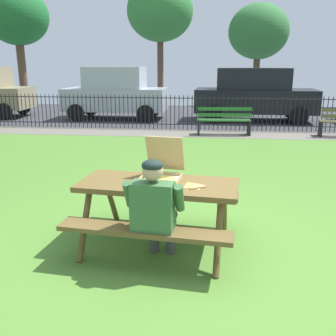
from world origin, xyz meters
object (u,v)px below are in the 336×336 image
object	(u,v)px
pizza_slice_on_table	(194,186)
far_tree_left	(17,17)
picnic_table_foreground	(158,197)
parked_car_right	(254,94)
far_tree_center	(259,32)
parked_car_center	(116,93)
adult_at_table	(155,208)
park_bench_center	(224,121)
pizza_box_open	(162,172)
far_tree_midleft	(160,11)

from	to	relation	value
pizza_slice_on_table	far_tree_left	xyz separation A→B (m)	(-10.60, 17.45, 3.82)
picnic_table_foreground	parked_car_right	world-z (taller)	parked_car_right
picnic_table_foreground	far_tree_center	size ratio (longest dim) A/B	0.38
parked_car_center	far_tree_center	world-z (taller)	far_tree_center
adult_at_table	picnic_table_foreground	bearing A→B (deg)	94.16
park_bench_center	parked_car_right	distance (m)	3.40
far_tree_left	pizza_box_open	bearing A→B (deg)	-59.36
pizza_box_open	pizza_slice_on_table	bearing A→B (deg)	-28.80
far_tree_left	park_bench_center	bearing A→B (deg)	-41.66
far_tree_center	far_tree_midleft	bearing A→B (deg)	180.00
parked_car_right	far_tree_center	size ratio (longest dim) A/B	0.87
adult_at_table	parked_car_center	world-z (taller)	parked_car_center
park_bench_center	parked_car_center	size ratio (longest dim) A/B	0.41
adult_at_table	parked_car_center	distance (m)	11.45
far_tree_midleft	parked_car_right	bearing A→B (deg)	-57.27
far_tree_left	far_tree_center	bearing A→B (deg)	0.00
picnic_table_foreground	far_tree_center	distance (m)	17.89
far_tree_midleft	adult_at_table	bearing A→B (deg)	-82.97
pizza_box_open	pizza_slice_on_table	size ratio (longest dim) A/B	2.09
pizza_box_open	far_tree_midleft	world-z (taller)	far_tree_midleft
parked_car_right	parked_car_center	bearing A→B (deg)	-179.98
parked_car_right	far_tree_left	xyz separation A→B (m)	(-12.42, 6.84, 3.59)
pizza_slice_on_table	parked_car_right	distance (m)	10.77
pizza_box_open	far_tree_left	size ratio (longest dim) A/B	0.10
parked_car_center	pizza_slice_on_table	bearing A→B (deg)	-71.87
picnic_table_foreground	parked_car_right	distance (m)	10.75
parked_car_right	far_tree_center	distance (m)	7.40
far_tree_center	far_tree_left	bearing A→B (deg)	180.00
picnic_table_foreground	park_bench_center	xyz separation A→B (m)	(1.02, 7.38, -0.18)
far_tree_left	picnic_table_foreground	bearing A→B (deg)	-59.59
pizza_slice_on_table	far_tree_left	size ratio (longest dim) A/B	0.05
adult_at_table	far_tree_left	xyz separation A→B (m)	(-10.22, 17.86, 3.94)
picnic_table_foreground	pizza_box_open	size ratio (longest dim) A/B	3.28
parked_car_right	far_tree_midleft	size ratio (longest dim) A/B	0.70
far_tree_center	parked_car_right	bearing A→B (deg)	-96.80
park_bench_center	far_tree_center	bearing A→B (deg)	78.50
pizza_slice_on_table	park_bench_center	world-z (taller)	park_bench_center
pizza_box_open	park_bench_center	size ratio (longest dim) A/B	0.37
picnic_table_foreground	far_tree_center	xyz separation A→B (m)	(3.05, 17.35, 3.11)
picnic_table_foreground	adult_at_table	size ratio (longest dim) A/B	1.64
park_bench_center	parked_car_center	bearing A→B (deg)	142.53
pizza_slice_on_table	picnic_table_foreground	bearing A→B (deg)	166.16
picnic_table_foreground	far_tree_midleft	distance (m)	17.98
parked_car_right	far_tree_center	bearing A→B (deg)	83.20
far_tree_midleft	far_tree_center	bearing A→B (deg)	0.00
park_bench_center	parked_car_center	world-z (taller)	parked_car_center
park_bench_center	pizza_box_open	bearing A→B (deg)	-97.77
pizza_slice_on_table	parked_car_right	world-z (taller)	parked_car_right
adult_at_table	parked_car_right	distance (m)	11.24
picnic_table_foreground	parked_car_right	bearing A→B (deg)	78.01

